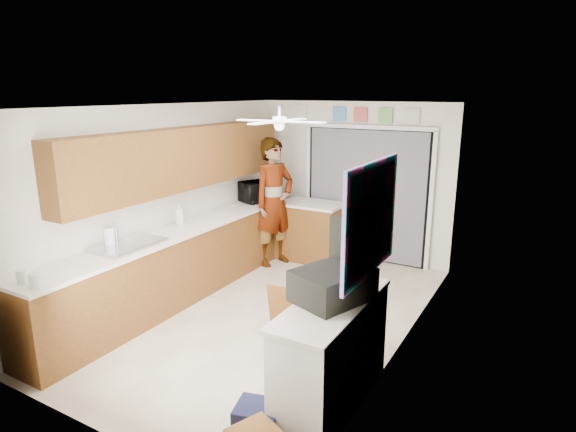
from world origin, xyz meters
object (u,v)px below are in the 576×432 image
at_px(suitcase, 333,285).
at_px(navy_crate, 258,418).
at_px(soap_bottle, 179,213).
at_px(microwave, 260,191).
at_px(paper_towel_roll, 110,238).
at_px(dog, 353,262).
at_px(man, 274,202).

xyz_separation_m(suitcase, navy_crate, (-0.32, -0.69, -0.97)).
relative_size(soap_bottle, navy_crate, 0.86).
xyz_separation_m(microwave, paper_towel_roll, (-0.17, -2.83, -0.04)).
xyz_separation_m(soap_bottle, suitcase, (2.74, -1.15, -0.02)).
bearing_deg(soap_bottle, microwave, 84.57).
relative_size(paper_towel_roll, suitcase, 0.38).
relative_size(navy_crate, dog, 0.64).
relative_size(soap_bottle, paper_towel_roll, 1.28).
relative_size(soap_bottle, man, 0.15).
height_order(suitcase, man, man).
bearing_deg(suitcase, dog, 128.40).
bearing_deg(paper_towel_roll, suitcase, -0.31).
relative_size(microwave, dog, 1.05).
bearing_deg(man, soap_bottle, -179.83).
xyz_separation_m(microwave, navy_crate, (2.26, -3.54, -0.99)).
bearing_deg(paper_towel_roll, dog, 56.61).
height_order(paper_towel_roll, man, man).
height_order(soap_bottle, navy_crate, soap_bottle).
xyz_separation_m(soap_bottle, navy_crate, (2.42, -1.84, -0.98)).
bearing_deg(paper_towel_roll, man, 78.77).
xyz_separation_m(microwave, man, (0.36, -0.14, -0.11)).
height_order(soap_bottle, paper_towel_roll, soap_bottle).
xyz_separation_m(navy_crate, dog, (-0.61, 3.48, 0.11)).
relative_size(microwave, soap_bottle, 1.90).
bearing_deg(man, microwave, 86.96).
bearing_deg(microwave, suitcase, -114.94).
xyz_separation_m(suitcase, dog, (-0.93, 2.79, -0.86)).
relative_size(navy_crate, man, 0.18).
distance_m(paper_towel_roll, dog, 3.43).
height_order(soap_bottle, man, man).
relative_size(suitcase, man, 0.32).
bearing_deg(navy_crate, paper_towel_roll, 163.77).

